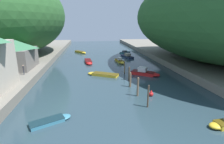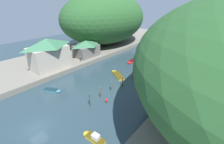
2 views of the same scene
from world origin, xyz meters
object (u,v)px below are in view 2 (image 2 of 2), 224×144
boat_far_upstream (173,63)px  boat_open_rowboat (53,90)px  boat_moored_right (142,85)px  boat_navy_launch (93,137)px  boathouse_shed (86,48)px  waterfront_building (49,53)px  boat_cabin_cruiser (154,67)px  boat_far_right_bank (185,58)px  boat_yellow_tender (117,74)px  person_on_quay (80,59)px  boat_white_cruiser (149,49)px  boat_near_quay (133,61)px  channel_buoy_near (106,100)px

boat_far_upstream → boat_open_rowboat: bearing=-129.7°
boat_moored_right → boat_navy_launch: boat_moored_right is taller
boat_far_upstream → boathouse_shed: bearing=-164.0°
boathouse_shed → boat_moored_right: (24.82, -3.71, -3.72)m
waterfront_building → boat_cabin_cruiser: (21.96, 22.25, -5.38)m
boat_moored_right → boat_navy_launch: (2.20, -18.43, -0.08)m
boat_moored_right → boat_far_right_bank: 27.74m
boat_yellow_tender → person_on_quay: 13.87m
boat_cabin_cruiser → boat_white_cruiser: boat_cabin_cruiser is taller
boat_far_right_bank → boat_near_quay: boat_far_right_bank is taller
boat_yellow_tender → channel_buoy_near: bearing=-122.7°
boat_open_rowboat → boat_yellow_tender: 17.36m
boat_far_right_bank → boat_near_quay: bearing=-81.9°
waterfront_building → person_on_quay: waterfront_building is taller
boat_moored_right → boat_cabin_cruiser: boat_moored_right is taller
boat_moored_right → boat_open_rowboat: (-14.99, -15.28, -0.26)m
boat_cabin_cruiser → person_on_quay: size_ratio=3.26×
boat_moored_right → boat_cabin_cruiser: bearing=-131.2°
waterfront_building → boathouse_shed: 13.72m
boat_yellow_tender → boat_white_cruiser: 28.54m
boat_open_rowboat → boat_near_quay: 28.00m
boat_moored_right → boat_yellow_tender: bearing=-60.1°
boat_yellow_tender → person_on_quay: bearing=127.5°
boat_navy_launch → boat_far_right_bank: size_ratio=0.88×
boat_open_rowboat → person_on_quay: person_on_quay is taller
boathouse_shed → channel_buoy_near: boathouse_shed is taller
boathouse_shed → boat_open_rowboat: boathouse_shed is taller
boat_cabin_cruiser → boat_yellow_tender: boat_cabin_cruiser is taller
boathouse_shed → boat_cabin_cruiser: size_ratio=1.58×
boat_cabin_cruiser → boat_yellow_tender: 12.82m
boat_far_upstream → boat_navy_launch: boat_far_upstream is taller
channel_buoy_near → person_on_quay: (-19.57, 9.04, 1.94)m
channel_buoy_near → boat_far_right_bank: bearing=83.3°
boathouse_shed → boat_yellow_tender: boathouse_shed is taller
boat_moored_right → boat_open_rowboat: boat_moored_right is taller
boat_open_rowboat → boat_far_right_bank: boat_far_right_bank is taller
person_on_quay → boathouse_shed: bearing=6.5°
boat_yellow_tender → boat_far_upstream: bearing=3.0°
person_on_quay → waterfront_building: bearing=141.2°
boat_far_right_bank → person_on_quay: size_ratio=2.74×
boat_near_quay → waterfront_building: bearing=52.9°
boat_yellow_tender → person_on_quay: person_on_quay is taller
boat_far_upstream → person_on_quay: size_ratio=3.95×
boat_far_upstream → boat_yellow_tender: 20.54m
boat_moored_right → boat_navy_launch: bearing=42.4°
boat_yellow_tender → boat_cabin_cruiser: bearing=2.2°
boat_white_cruiser → channel_buoy_near: 40.72m
boat_yellow_tender → boat_near_quay: 11.85m
boat_far_right_bank → channel_buoy_near: (-4.47, -37.92, 0.10)m
boat_moored_right → boat_navy_launch: size_ratio=1.38×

